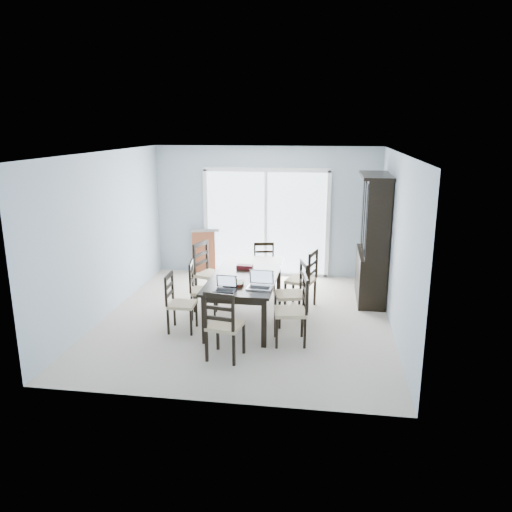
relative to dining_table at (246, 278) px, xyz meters
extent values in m
plane|color=#BCB1A1|center=(0.00, 0.00, -0.67)|extent=(5.00, 5.00, 0.00)
plane|color=white|center=(0.00, 0.00, 1.93)|extent=(5.00, 5.00, 0.00)
cube|color=#A0B2BF|center=(0.00, 2.50, 0.63)|extent=(4.50, 0.02, 2.60)
cube|color=#A0B2BF|center=(-2.25, 0.00, 0.63)|extent=(0.02, 5.00, 2.60)
cube|color=#A0B2BF|center=(2.25, 0.00, 0.63)|extent=(0.02, 5.00, 2.60)
cube|color=gray|center=(0.00, 3.50, -0.72)|extent=(4.50, 2.00, 0.10)
cube|color=#99999E|center=(0.00, 4.50, -0.12)|extent=(4.50, 0.06, 1.10)
cube|color=black|center=(0.00, 0.00, 0.06)|extent=(1.00, 2.20, 0.04)
cube|color=black|center=(0.00, 0.00, 0.00)|extent=(0.88, 2.08, 0.10)
cube|color=black|center=(-0.42, -1.00, -0.33)|extent=(0.07, 0.07, 0.69)
cube|color=black|center=(0.42, -1.00, -0.33)|extent=(0.07, 0.07, 0.69)
cube|color=black|center=(-0.42, 1.00, -0.33)|extent=(0.07, 0.07, 0.69)
cube|color=black|center=(0.42, 1.00, -0.33)|extent=(0.07, 0.07, 0.69)
cube|color=black|center=(2.01, 1.25, -0.25)|extent=(0.45, 1.30, 0.85)
cube|color=black|center=(2.04, 1.25, 0.83)|extent=(0.38, 1.30, 1.30)
cube|color=black|center=(2.01, 1.25, 1.50)|extent=(0.50, 1.38, 0.05)
cube|color=black|center=(1.84, 0.83, 0.83)|extent=(0.02, 0.36, 1.18)
cube|color=black|center=(1.84, 1.25, 0.83)|extent=(0.02, 0.36, 1.18)
cube|color=black|center=(1.84, 1.67, 0.83)|extent=(0.02, 0.36, 1.18)
cube|color=silver|center=(0.00, 2.48, 0.38)|extent=(2.40, 0.02, 2.10)
cube|color=white|center=(0.00, 2.46, 1.47)|extent=(2.52, 0.05, 0.08)
cube|color=white|center=(0.00, 2.46, 0.38)|extent=(0.06, 0.05, 2.10)
cube|color=white|center=(0.00, 2.46, -0.65)|extent=(2.52, 0.05, 0.05)
cube|color=black|center=(-1.04, -0.44, -0.48)|extent=(0.03, 0.03, 0.39)
cube|color=black|center=(-1.03, -0.78, -0.48)|extent=(0.03, 0.03, 0.39)
cube|color=black|center=(-0.69, -0.43, -0.48)|extent=(0.03, 0.03, 0.39)
cube|color=black|center=(-0.68, -0.77, -0.48)|extent=(0.03, 0.03, 0.39)
cube|color=#D0BF8B|center=(-0.86, -0.60, -0.26)|extent=(0.39, 0.39, 0.05)
cube|color=black|center=(-0.89, 0.15, -0.47)|extent=(0.04, 0.04, 0.40)
cube|color=black|center=(-0.83, -0.20, -0.47)|extent=(0.04, 0.04, 0.40)
cube|color=black|center=(-0.53, 0.21, -0.47)|extent=(0.04, 0.04, 0.40)
cube|color=black|center=(-0.48, -0.14, -0.47)|extent=(0.04, 0.04, 0.40)
cube|color=#D0BF8B|center=(-0.68, 0.01, -0.25)|extent=(0.45, 0.45, 0.05)
cube|color=black|center=(-0.84, 0.95, -0.44)|extent=(0.05, 0.05, 0.46)
cube|color=black|center=(-0.96, 0.56, -0.44)|extent=(0.05, 0.05, 0.46)
cube|color=black|center=(-0.45, 0.83, -0.44)|extent=(0.05, 0.05, 0.46)
cube|color=black|center=(-0.57, 0.44, -0.44)|extent=(0.05, 0.05, 0.46)
cube|color=#D0BF8B|center=(-0.71, 0.70, -0.18)|extent=(0.57, 0.57, 0.05)
cube|color=black|center=(0.98, -0.96, -0.45)|extent=(0.04, 0.04, 0.44)
cube|color=black|center=(0.92, -0.58, -0.45)|extent=(0.04, 0.04, 0.44)
cube|color=black|center=(0.60, -1.02, -0.45)|extent=(0.04, 0.04, 0.44)
cube|color=black|center=(0.54, -0.64, -0.45)|extent=(0.04, 0.04, 0.44)
cube|color=#D0BF8B|center=(0.76, -0.80, -0.21)|extent=(0.49, 0.49, 0.05)
cube|color=black|center=(0.94, -0.22, -0.45)|extent=(0.04, 0.04, 0.44)
cube|color=black|center=(0.83, 0.15, -0.45)|extent=(0.04, 0.04, 0.44)
cube|color=black|center=(0.57, -0.32, -0.45)|extent=(0.04, 0.04, 0.44)
cube|color=black|center=(0.46, 0.05, -0.45)|extent=(0.04, 0.04, 0.44)
cube|color=#D0BF8B|center=(0.70, -0.08, -0.21)|extent=(0.53, 0.53, 0.05)
cube|color=black|center=(0.95, 0.42, -0.45)|extent=(0.04, 0.04, 0.44)
cube|color=black|center=(1.06, 0.79, -0.45)|extent=(0.04, 0.04, 0.44)
cube|color=black|center=(0.58, 0.52, -0.45)|extent=(0.04, 0.04, 0.44)
cube|color=black|center=(0.69, 0.90, -0.45)|extent=(0.04, 0.04, 0.44)
cube|color=#D0BF8B|center=(0.82, 0.66, -0.21)|extent=(0.53, 0.53, 0.05)
cube|color=black|center=(-0.26, -1.55, -0.46)|extent=(0.04, 0.04, 0.43)
cube|color=black|center=(0.11, -1.61, -0.46)|extent=(0.04, 0.04, 0.43)
cube|color=black|center=(-0.19, -1.17, -0.46)|extent=(0.04, 0.04, 0.43)
cube|color=black|center=(0.18, -1.24, -0.46)|extent=(0.04, 0.04, 0.43)
cube|color=#D0BF8B|center=(-0.04, -1.39, -0.22)|extent=(0.48, 0.48, 0.05)
cube|color=black|center=(0.24, 1.64, -0.48)|extent=(0.04, 0.04, 0.39)
cube|color=black|center=(-0.10, 1.58, -0.48)|extent=(0.04, 0.04, 0.39)
cube|color=black|center=(0.31, 1.31, -0.48)|extent=(0.04, 0.04, 0.39)
cube|color=black|center=(-0.03, 1.24, -0.48)|extent=(0.04, 0.04, 0.39)
cube|color=#D0BF8B|center=(0.11, 1.44, -0.26)|extent=(0.45, 0.45, 0.05)
cube|color=black|center=(-0.15, -0.88, 0.08)|extent=(0.30, 0.22, 0.02)
cube|color=silver|center=(-0.15, -0.88, 0.19)|extent=(0.26, 0.05, 0.15)
cube|color=#B2B2B4|center=(0.32, -0.70, 0.09)|extent=(0.37, 0.27, 0.02)
cube|color=silver|center=(0.32, -0.70, 0.21)|extent=(0.31, 0.06, 0.19)
cube|color=maroon|center=(-0.08, -0.58, 0.09)|extent=(0.28, 0.23, 0.03)
cube|color=gold|center=(-0.07, -0.58, 0.12)|extent=(0.28, 0.22, 0.01)
cube|color=black|center=(-0.07, -0.84, 0.08)|extent=(0.13, 0.08, 0.01)
cube|color=#4D0F18|center=(-0.06, 0.25, 0.11)|extent=(0.26, 0.14, 0.06)
cube|color=brown|center=(-0.87, 3.31, -0.24)|extent=(2.06, 1.93, 0.87)
cube|color=gray|center=(-0.87, 3.31, 0.22)|extent=(2.12, 1.98, 0.06)
camera|label=1|loc=(1.24, -7.34, 2.32)|focal=35.00mm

